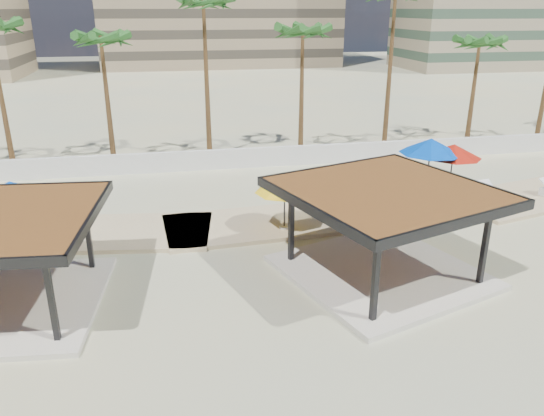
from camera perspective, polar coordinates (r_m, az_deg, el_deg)
The scene contains 15 objects.
ground at distance 18.40m, azimuth 7.98°, elevation -9.39°, with size 200.00×200.00×0.00m, color #C9BC85.
promenade at distance 25.53m, azimuth 6.74°, elevation -0.32°, with size 44.45×7.97×0.24m.
boundary_wall at distance 32.60m, azimuth -1.02°, elevation 5.50°, with size 56.00×0.30×1.20m, color silver.
pavilion_central at distance 19.17m, azimuth 12.03°, elevation -1.69°, with size 8.40×8.40×3.37m.
umbrella_b at distance 22.41m, azimuth 1.37°, elevation 2.46°, with size 2.80×2.80×2.29m.
umbrella_c at distance 28.60m, azimuth 18.95°, elevation 5.82°, with size 3.70×3.70×2.53m.
umbrella_d at distance 28.21m, azimuth 16.70°, elevation 6.40°, with size 4.04×4.04×2.82m.
umbrella_f at distance 24.03m, azimuth -26.30°, elevation 1.82°, with size 3.30×3.30×2.42m.
lounger_a at distance 23.47m, azimuth -25.93°, elevation -3.48°, with size 1.02×2.27×0.83m.
lounger_b at distance 28.25m, azimuth 23.07°, elevation 0.91°, with size 1.11×2.40×0.87m.
palm_c at distance 33.30m, azimuth -17.90°, elevation 16.45°, with size 3.00×3.00×8.33m.
palm_d at distance 33.96m, azimuth -7.37°, elevation 20.46°, with size 3.00×3.00×10.32m.
palm_e at distance 34.48m, azimuth 3.32°, elevation 17.97°, with size 3.00×3.00×8.64m.
palm_f at distance 36.57m, azimuth 13.10°, elevation 20.80°, with size 3.00×3.00×10.78m.
palm_g at distance 39.07m, azimuth 21.40°, elevation 15.87°, with size 3.00×3.00×7.85m.
Camera 1 is at (-5.52, -14.96, 9.18)m, focal length 35.00 mm.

